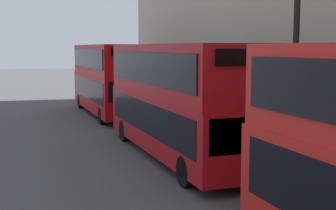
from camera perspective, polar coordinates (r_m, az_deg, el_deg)
name	(u,v)px	position (r m, az deg, el deg)	size (l,w,h in m)	color
bus_second_in_queue	(176,96)	(18.40, 1.01, 1.12)	(2.59, 10.91, 4.50)	#A80F14
bus_third_in_queue	(107,76)	(30.61, -7.48, 3.47)	(2.59, 10.68, 4.54)	#B20C0F
street_lamp	(296,50)	(14.17, 15.31, 6.51)	(0.44, 0.44, 7.03)	black
pedestrian	(175,117)	(24.58, 0.89, -1.46)	(0.36, 0.36, 1.60)	#334C6B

